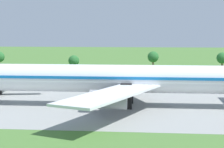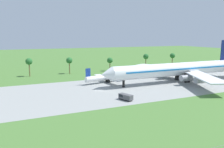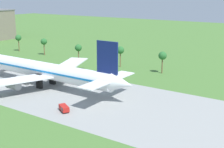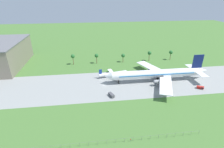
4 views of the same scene
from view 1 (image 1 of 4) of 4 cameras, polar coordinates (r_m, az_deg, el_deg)
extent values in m
cylinder|color=white|center=(89.70, 0.00, -0.63)|extent=(67.42, 6.13, 6.13)
cube|color=#146BB7|center=(89.65, 0.00, -0.34)|extent=(57.31, 6.25, 0.61)
cube|color=white|center=(75.13, 0.03, -2.82)|extent=(18.47, 30.41, 0.44)
cube|color=white|center=(104.34, 1.61, -0.25)|extent=(18.47, 30.41, 0.44)
cylinder|color=gray|center=(82.98, -1.24, -3.19)|extent=(5.52, 2.76, 2.76)
cylinder|color=gray|center=(76.72, 0.06, -3.97)|extent=(5.52, 2.76, 2.76)
cylinder|color=gray|center=(97.43, -0.21, -1.77)|extent=(5.52, 2.76, 2.76)
cylinder|color=gray|center=(103.27, 1.51, -1.31)|extent=(5.52, 2.76, 2.76)
cube|color=black|center=(86.59, 2.01, -3.15)|extent=(2.40, 1.20, 5.54)
cube|color=black|center=(93.23, 2.27, -2.47)|extent=(2.40, 1.20, 5.54)
cylinder|color=brown|center=(134.57, -5.38, 0.33)|extent=(0.56, 0.56, 6.09)
sphere|color=#28662D|center=(134.24, -5.40, 1.88)|extent=(3.60, 3.60, 3.60)
cylinder|color=brown|center=(141.56, -15.53, 0.64)|extent=(0.56, 0.56, 7.18)
cylinder|color=brown|center=(132.04, 5.79, 0.52)|extent=(0.56, 0.56, 7.53)
sphere|color=#28662D|center=(131.68, 5.81, 2.41)|extent=(3.60, 3.60, 3.60)
cylinder|color=brown|center=(133.93, 15.19, 0.37)|extent=(0.56, 0.56, 7.31)
sphere|color=#28662D|center=(133.58, 15.25, 2.18)|extent=(3.60, 3.60, 3.60)
camera|label=2|loc=(77.87, -80.03, 4.74)|focal=35.00mm
camera|label=3|loc=(81.89, 90.40, 12.24)|focal=50.00mm
camera|label=4|loc=(76.16, -111.84, 33.24)|focal=28.00mm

